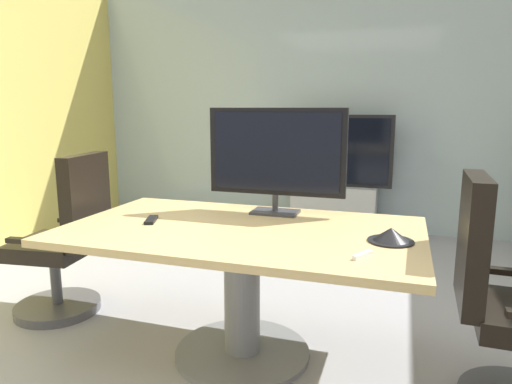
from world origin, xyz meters
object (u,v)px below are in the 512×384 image
Objects in this scene: office_chair_right at (508,316)px; conference_phone at (391,236)px; wall_display_unit at (334,195)px; remote_control at (151,220)px; tv_monitor at (276,155)px; office_chair_left at (66,248)px; conference_table at (242,262)px.

office_chair_right is 4.95× the size of conference_phone.
wall_display_unit is 2.78m from remote_control.
office_chair_left is at bearing -170.22° from tv_monitor.
conference_phone is 1.31m from remote_control.
office_chair_left is 1.00× the size of office_chair_right.
remote_control is at bearing -176.16° from conference_table.
conference_phone is at bearing -30.84° from tv_monitor.
conference_phone is at bearing -2.24° from conference_table.
conference_table is at bearing -16.45° from remote_control.
wall_display_unit reaches higher than office_chair_left.
office_chair_right is 0.83× the size of wall_display_unit.
tv_monitor reaches higher than conference_table.
conference_phone reaches higher than conference_table.
office_chair_right is 6.41× the size of remote_control.
tv_monitor is 2.36m from wall_display_unit.
wall_display_unit is at bearing 25.17° from office_chair_right.
office_chair_right is 1.45m from tv_monitor.
office_chair_left and office_chair_right have the same top height.
tv_monitor is at bearing 77.72° from conference_table.
wall_display_unit reaches higher than office_chair_right.
wall_display_unit is (0.11, 2.65, -0.11)m from conference_table.
wall_display_unit is (0.03, 2.27, -0.66)m from tv_monitor.
office_chair_left is 0.83× the size of wall_display_unit.
tv_monitor is at bearing 93.00° from office_chair_left.
tv_monitor reaches higher than office_chair_left.
conference_table is at bearing -102.28° from tv_monitor.
conference_table is 1.31m from office_chair_right.
office_chair_left is at bearing 173.72° from conference_table.
wall_display_unit is at bearing 56.16° from remote_control.
remote_control is (-0.53, -0.04, 0.21)m from conference_table.
conference_table is 1.74× the size of office_chair_right.
conference_table is at bearing 76.94° from office_chair_left.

